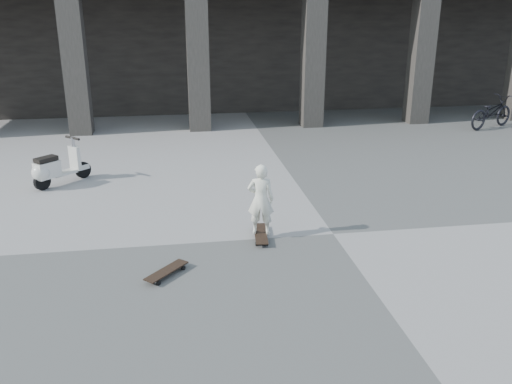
{
  "coord_description": "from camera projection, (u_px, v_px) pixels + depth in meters",
  "views": [
    {
      "loc": [
        -2.65,
        -8.25,
        3.78
      ],
      "look_at": [
        -1.27,
        0.54,
        0.65
      ],
      "focal_mm": 38.0,
      "sensor_mm": 36.0,
      "label": 1
    }
  ],
  "objects": [
    {
      "name": "longboard",
      "position": [
        261.0,
        234.0,
        9.16
      ],
      "size": [
        0.29,
        0.89,
        0.09
      ],
      "rotation": [
        0.0,
        0.0,
        1.47
      ],
      "color": "black",
      "rests_on": "ground"
    },
    {
      "name": "skateboard_spare",
      "position": [
        166.0,
        271.0,
        7.88
      ],
      "size": [
        0.66,
        0.7,
        0.09
      ],
      "rotation": [
        0.0,
        0.0,
        0.84
      ],
      "color": "black",
      "rests_on": "ground"
    },
    {
      "name": "bicycle",
      "position": [
        491.0,
        112.0,
        17.04
      ],
      "size": [
        2.04,
        1.41,
        1.01
      ],
      "primitive_type": "imported",
      "rotation": [
        0.0,
        0.0,
        1.99
      ],
      "color": "black",
      "rests_on": "ground"
    },
    {
      "name": "ground",
      "position": [
        333.0,
        234.0,
        9.33
      ],
      "size": [
        90.0,
        90.0,
        0.0
      ],
      "primitive_type": "plane",
      "color": "#50504D",
      "rests_on": "ground"
    },
    {
      "name": "child",
      "position": [
        261.0,
        199.0,
        8.95
      ],
      "size": [
        0.49,
        0.38,
        1.21
      ],
      "primitive_type": "imported",
      "rotation": [
        0.0,
        0.0,
        2.92
      ],
      "color": "silver",
      "rests_on": "longboard"
    },
    {
      "name": "scooter",
      "position": [
        52.0,
        169.0,
        11.61
      ],
      "size": [
        1.09,
        1.09,
        0.99
      ],
      "rotation": [
        0.0,
        0.0,
        0.78
      ],
      "color": "black",
      "rests_on": "ground"
    },
    {
      "name": "colonnade",
      "position": [
        235.0,
        22.0,
        21.16
      ],
      "size": [
        28.0,
        8.82,
        6.0
      ],
      "color": "black",
      "rests_on": "ground"
    }
  ]
}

